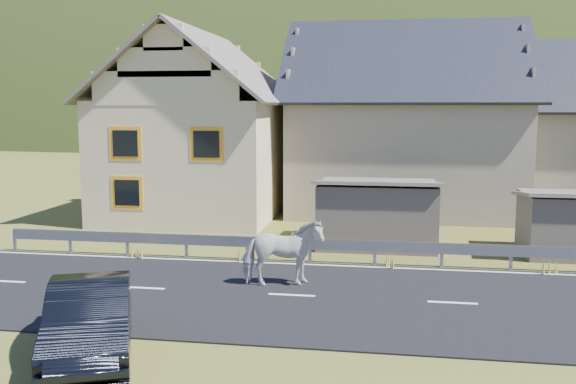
# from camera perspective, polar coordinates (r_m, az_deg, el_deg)

# --- Properties ---
(ground) EXTENTS (160.00, 160.00, 0.00)m
(ground) POSITION_cam_1_polar(r_m,az_deg,el_deg) (16.47, 14.42, -9.66)
(ground) COLOR #424419
(ground) RESTS_ON ground
(road) EXTENTS (60.00, 7.00, 0.04)m
(road) POSITION_cam_1_polar(r_m,az_deg,el_deg) (16.46, 14.42, -9.59)
(road) COLOR black
(road) RESTS_ON ground
(lane_markings) EXTENTS (60.00, 6.60, 0.01)m
(lane_markings) POSITION_cam_1_polar(r_m,az_deg,el_deg) (16.46, 14.42, -9.51)
(lane_markings) COLOR silver
(lane_markings) RESTS_ON road
(guardrail) EXTENTS (28.10, 0.09, 0.75)m
(guardrail) POSITION_cam_1_polar(r_m,az_deg,el_deg) (19.87, 13.53, -4.95)
(guardrail) COLOR #93969B
(guardrail) RESTS_ON ground
(shed_left) EXTENTS (4.30, 3.30, 2.40)m
(shed_left) POSITION_cam_1_polar(r_m,az_deg,el_deg) (22.48, 7.96, -1.95)
(shed_left) COLOR #726657
(shed_left) RESTS_ON ground
(house_cream) EXTENTS (7.80, 9.80, 8.30)m
(house_cream) POSITION_cam_1_polar(r_m,az_deg,el_deg) (28.92, -7.82, 6.69)
(house_cream) COLOR beige
(house_cream) RESTS_ON ground
(house_stone_a) EXTENTS (10.80, 9.80, 8.90)m
(house_stone_a) POSITION_cam_1_polar(r_m,az_deg,el_deg) (30.66, 10.34, 7.21)
(house_stone_a) COLOR gray
(house_stone_a) RESTS_ON ground
(mountain) EXTENTS (440.00, 280.00, 260.00)m
(mountain) POSITION_cam_1_polar(r_m,az_deg,el_deg) (197.34, 11.05, 0.38)
(mountain) COLOR #2B3D13
(mountain) RESTS_ON ground
(conifer_patch) EXTENTS (76.00, 50.00, 28.00)m
(conifer_patch) POSITION_cam_1_polar(r_m,az_deg,el_deg) (136.56, -13.96, 8.01)
(conifer_patch) COLOR black
(conifer_patch) RESTS_ON ground
(horse) EXTENTS (1.50, 2.31, 1.80)m
(horse) POSITION_cam_1_polar(r_m,az_deg,el_deg) (17.19, -0.49, -5.42)
(horse) COLOR beige
(horse) RESTS_ON road
(car) EXTENTS (3.12, 4.65, 1.45)m
(car) POSITION_cam_1_polar(r_m,az_deg,el_deg) (13.26, -17.21, -10.77)
(car) COLOR black
(car) RESTS_ON ground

